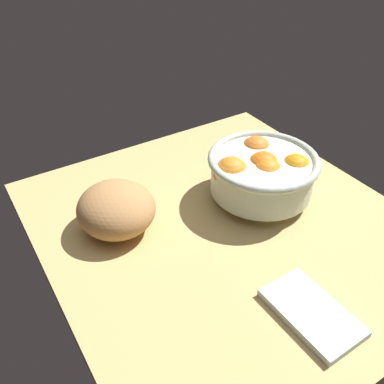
{
  "coord_description": "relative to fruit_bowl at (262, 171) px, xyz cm",
  "views": [
    {
      "loc": [
        -49.41,
        39.12,
        54.8
      ],
      "look_at": [
        7.0,
        3.62,
        5.0
      ],
      "focal_mm": 39.46,
      "sensor_mm": 36.0,
      "label": 1
    }
  ],
  "objects": [
    {
      "name": "fruit_bowl",
      "position": [
        0.0,
        0.0,
        0.0
      ],
      "size": [
        22.52,
        22.52,
        11.11
      ],
      "color": "silver",
      "rests_on": "ground"
    },
    {
      "name": "bread_loaf",
      "position": [
        7.16,
        29.27,
        -2.13
      ],
      "size": [
        15.58,
        15.01,
        9.13
      ],
      "primitive_type": "ellipsoid",
      "rotation": [
        0.0,
        0.0,
        3.15
      ],
      "color": "#BA834E",
      "rests_on": "ground"
    },
    {
      "name": "napkin_folded",
      "position": [
        -27.98,
        12.52,
        -6.01
      ],
      "size": [
        15.51,
        9.17,
        1.38
      ],
      "primitive_type": "cube",
      "rotation": [
        0.0,
        0.0,
        0.02
      ],
      "color": "silver",
      "rests_on": "ground"
    },
    {
      "name": "ground_plane",
      "position": [
        -3.49,
        10.99,
        -8.19
      ],
      "size": [
        74.28,
        67.97,
        3.0
      ],
      "primitive_type": "cube",
      "color": "tan"
    }
  ]
}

